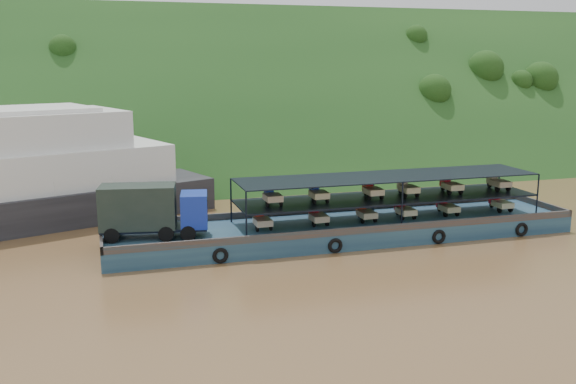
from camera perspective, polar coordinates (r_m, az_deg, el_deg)
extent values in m
plane|color=brown|center=(47.46, 3.37, -4.35)|extent=(160.00, 160.00, 0.00)
cube|color=#143513|center=(81.44, -5.34, 2.35)|extent=(140.00, 39.60, 39.60)
cube|color=#152E49|center=(48.18, 4.95, -3.39)|extent=(35.00, 7.00, 1.20)
cube|color=#592D19|center=(51.05, 3.56, -1.53)|extent=(35.00, 0.20, 0.50)
cube|color=#592D19|center=(44.93, 6.56, -3.40)|extent=(35.00, 0.20, 0.50)
cube|color=#592D19|center=(56.62, 21.57, -1.02)|extent=(0.20, 7.00, 0.50)
cube|color=#592D19|center=(44.74, -16.29, -3.87)|extent=(0.20, 7.00, 0.50)
torus|color=black|center=(42.22, -6.02, -5.65)|extent=(1.06, 0.26, 1.06)
torus|color=black|center=(44.31, 4.23, -4.78)|extent=(1.06, 0.26, 1.06)
torus|color=black|center=(47.66, 13.27, -3.89)|extent=(1.06, 0.26, 1.06)
torus|color=black|center=(51.45, 20.06, -3.15)|extent=(1.06, 0.26, 1.06)
cylinder|color=black|center=(43.92, -15.39, -3.74)|extent=(1.09, 0.53, 1.04)
cylinder|color=black|center=(46.01, -15.01, -3.03)|extent=(1.09, 0.53, 1.04)
cylinder|color=black|center=(43.53, -10.78, -3.66)|extent=(1.09, 0.53, 1.04)
cylinder|color=black|center=(45.64, -10.61, -2.94)|extent=(1.09, 0.53, 1.04)
cylinder|color=black|center=(43.45, -8.86, -3.62)|extent=(1.09, 0.53, 1.04)
cylinder|color=black|center=(45.56, -8.78, -2.90)|extent=(1.09, 0.53, 1.04)
cube|color=black|center=(44.61, -11.77, -3.12)|extent=(7.35, 3.45, 0.21)
cube|color=#162C99|center=(44.17, -8.34, -1.55)|extent=(2.16, 2.76, 2.29)
cube|color=black|center=(44.06, -7.20, -0.99)|extent=(0.41, 2.06, 0.94)
cube|color=black|center=(44.36, -13.18, -1.26)|extent=(5.34, 3.30, 2.91)
cube|color=black|center=(49.03, 8.80, -0.50)|extent=(23.00, 5.00, 0.12)
cube|color=black|center=(48.71, 8.86, 1.38)|extent=(23.00, 5.00, 0.08)
cylinder|color=black|center=(42.99, -3.73, -2.11)|extent=(0.12, 0.12, 3.30)
cylinder|color=black|center=(47.75, -5.09, -0.75)|extent=(0.12, 0.12, 3.30)
cylinder|color=black|center=(46.84, 10.11, -1.13)|extent=(0.12, 0.12, 3.30)
cylinder|color=black|center=(51.25, 7.60, 0.05)|extent=(0.12, 0.12, 3.30)
cylinder|color=black|center=(52.96, 21.30, -0.28)|extent=(0.12, 0.12, 3.30)
cylinder|color=black|center=(56.89, 18.23, 0.71)|extent=(0.12, 0.12, 3.30)
cylinder|color=black|center=(47.05, -2.70, -2.64)|extent=(0.12, 0.52, 0.52)
cylinder|color=black|center=(45.24, -2.76, -3.22)|extent=(0.14, 0.52, 0.52)
cylinder|color=black|center=(45.48, -1.54, -3.13)|extent=(0.14, 0.52, 0.52)
cube|color=beige|center=(45.60, -2.26, -2.66)|extent=(1.15, 1.50, 0.44)
cube|color=red|center=(46.64, -2.62, -2.11)|extent=(0.55, 0.80, 0.80)
cube|color=red|center=(46.34, -2.56, -1.56)|extent=(0.50, 0.10, 0.10)
cylinder|color=black|center=(48.21, 2.19, -2.29)|extent=(0.12, 0.52, 0.52)
cylinder|color=black|center=(46.40, 2.33, -2.84)|extent=(0.14, 0.52, 0.52)
cylinder|color=black|center=(46.73, 3.49, -2.75)|extent=(0.14, 0.52, 0.52)
cube|color=#CCB790|center=(46.80, 2.77, -2.29)|extent=(1.15, 1.50, 0.44)
cube|color=red|center=(47.81, 2.31, -1.76)|extent=(0.55, 0.80, 0.80)
cube|color=red|center=(47.52, 2.40, -1.23)|extent=(0.50, 0.10, 0.10)
cylinder|color=black|center=(49.54, 6.36, -1.97)|extent=(0.12, 0.52, 0.52)
cylinder|color=black|center=(47.75, 6.65, -2.49)|extent=(0.14, 0.52, 0.52)
cylinder|color=black|center=(48.14, 7.74, -2.41)|extent=(0.14, 0.52, 0.52)
cube|color=#BDB186|center=(48.17, 7.04, -1.96)|extent=(1.15, 1.50, 0.44)
cube|color=red|center=(49.16, 6.51, -1.46)|extent=(0.55, 0.80, 0.80)
cube|color=red|center=(48.87, 6.61, -0.94)|extent=(0.50, 0.10, 0.10)
cylinder|color=black|center=(50.87, 9.71, -1.71)|extent=(0.12, 0.52, 0.52)
cylinder|color=black|center=(49.09, 10.11, -2.21)|extent=(0.14, 0.52, 0.52)
cylinder|color=black|center=(49.54, 11.15, -2.12)|extent=(0.14, 0.52, 0.52)
cube|color=beige|center=(49.54, 10.46, -1.69)|extent=(1.15, 1.50, 0.44)
cube|color=#AC0B1D|center=(50.49, 9.88, -1.21)|extent=(0.55, 0.80, 0.80)
cube|color=#AC0B1D|center=(50.21, 10.00, -0.70)|extent=(0.50, 0.10, 0.10)
cylinder|color=black|center=(52.58, 13.31, -1.42)|extent=(0.12, 0.52, 0.52)
cylinder|color=black|center=(50.83, 13.83, -1.89)|extent=(0.14, 0.52, 0.52)
cylinder|color=black|center=(51.33, 14.79, -1.81)|extent=(0.14, 0.52, 0.52)
cube|color=#B9B583|center=(51.29, 14.13, -1.40)|extent=(1.15, 1.50, 0.44)
cube|color=#AA0B18|center=(52.22, 13.50, -0.93)|extent=(0.55, 0.80, 0.80)
cube|color=#AA0B18|center=(51.95, 13.64, -0.44)|extent=(0.50, 0.10, 0.10)
cylinder|color=black|center=(55.12, 17.65, -1.07)|extent=(0.12, 0.52, 0.52)
cylinder|color=black|center=(53.40, 18.29, -1.50)|extent=(0.14, 0.52, 0.52)
cylinder|color=black|center=(53.97, 19.16, -1.43)|extent=(0.14, 0.52, 0.52)
cube|color=beige|center=(53.89, 18.54, -1.03)|extent=(1.15, 1.50, 0.44)
cube|color=red|center=(54.77, 17.86, -0.60)|extent=(0.55, 0.80, 0.80)
cube|color=red|center=(54.51, 18.01, -0.13)|extent=(0.50, 0.10, 0.10)
cylinder|color=black|center=(46.84, -1.83, -0.54)|extent=(0.12, 0.52, 0.52)
cylinder|color=black|center=(45.01, -1.85, -1.04)|extent=(0.14, 0.52, 0.52)
cylinder|color=black|center=(45.27, -0.63, -0.96)|extent=(0.14, 0.52, 0.52)
cube|color=tan|center=(45.40, -1.36, -0.49)|extent=(1.15, 1.50, 0.44)
cube|color=#1A3CA0|center=(46.45, -1.73, 0.02)|extent=(0.55, 0.80, 0.80)
cube|color=#1A3CA0|center=(46.16, -1.67, 0.58)|extent=(0.50, 0.10, 0.10)
cylinder|color=black|center=(47.83, 2.20, -0.29)|extent=(0.12, 0.52, 0.52)
cylinder|color=black|center=(46.01, 2.34, -0.76)|extent=(0.14, 0.52, 0.52)
cylinder|color=black|center=(46.34, 3.51, -0.69)|extent=(0.14, 0.52, 0.52)
cube|color=#BDB686|center=(46.42, 2.79, -0.23)|extent=(1.15, 1.50, 0.44)
cube|color=#1A339D|center=(47.45, 2.33, 0.26)|extent=(0.55, 0.80, 0.80)
cube|color=#1A339D|center=(47.17, 2.41, 0.81)|extent=(0.50, 0.10, 0.10)
cylinder|color=black|center=(49.36, 6.92, 0.01)|extent=(0.12, 0.52, 0.52)
cylinder|color=black|center=(47.55, 7.23, -0.44)|extent=(0.14, 0.52, 0.52)
cylinder|color=black|center=(47.96, 8.32, -0.37)|extent=(0.14, 0.52, 0.52)
cube|color=#C9BA8E|center=(47.99, 7.61, 0.08)|extent=(1.15, 1.50, 0.44)
cube|color=#B0120B|center=(48.99, 7.07, 0.54)|extent=(0.55, 0.80, 0.80)
cube|color=#B0120B|center=(48.72, 7.18, 1.07)|extent=(0.50, 0.10, 0.10)
cylinder|color=black|center=(50.58, 9.94, 0.20)|extent=(0.12, 0.52, 0.52)
cylinder|color=black|center=(48.79, 10.36, -0.23)|extent=(0.14, 0.52, 0.52)
cylinder|color=black|center=(49.24, 11.40, -0.16)|extent=(0.14, 0.52, 0.52)
cube|color=#C5BF8B|center=(49.25, 10.71, 0.27)|extent=(1.15, 1.50, 0.44)
cube|color=beige|center=(50.22, 10.12, 0.72)|extent=(0.55, 0.80, 0.80)
cube|color=beige|center=(49.95, 10.24, 1.24)|extent=(0.50, 0.10, 0.10)
cylinder|color=black|center=(52.34, 13.60, 0.43)|extent=(0.12, 0.52, 0.52)
cylinder|color=black|center=(50.57, 14.13, 0.02)|extent=(0.14, 0.52, 0.52)
cylinder|color=black|center=(51.09, 15.10, 0.09)|extent=(0.14, 0.52, 0.52)
cube|color=#C5BC8B|center=(51.06, 14.44, 0.50)|extent=(1.15, 1.50, 0.44)
cube|color=#B60C1D|center=(51.99, 13.80, 0.93)|extent=(0.55, 0.80, 0.80)
cube|color=#B60C1D|center=(51.74, 13.93, 1.44)|extent=(0.50, 0.10, 0.10)
cylinder|color=black|center=(54.59, 17.47, 0.67)|extent=(0.12, 0.52, 0.52)
cylinder|color=black|center=(52.86, 18.11, 0.29)|extent=(0.14, 0.52, 0.52)
cylinder|color=black|center=(53.43, 18.99, 0.35)|extent=(0.14, 0.52, 0.52)
cube|color=tan|center=(53.36, 18.36, 0.74)|extent=(1.15, 1.50, 0.44)
cube|color=#C6BA8C|center=(54.26, 17.68, 1.15)|extent=(0.55, 0.80, 0.80)
cube|color=#C6BA8C|center=(54.01, 17.83, 1.64)|extent=(0.50, 0.10, 0.10)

